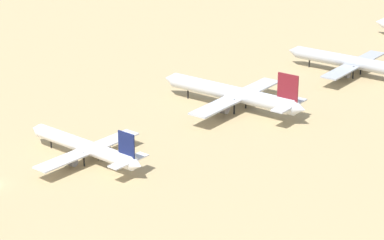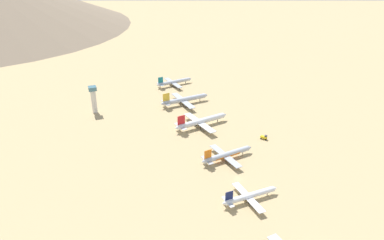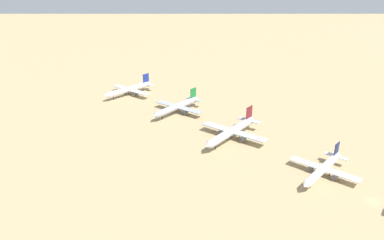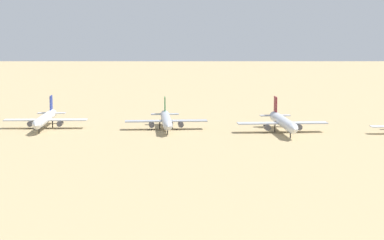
# 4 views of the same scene
# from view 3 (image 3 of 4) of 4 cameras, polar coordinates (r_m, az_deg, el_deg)

# --- Properties ---
(ground_plane) EXTENTS (2257.73, 2257.73, 0.00)m
(ground_plane) POSITION_cam_3_polar(r_m,az_deg,el_deg) (163.45, 27.87, -11.88)
(ground_plane) COLOR tan
(parked_jet_0) EXTENTS (48.52, 39.47, 13.98)m
(parked_jet_0) POSITION_cam_3_polar(r_m,az_deg,el_deg) (279.77, -10.31, 5.04)
(parked_jet_0) COLOR silver
(parked_jet_0) RESTS_ON ground
(parked_jet_1) EXTENTS (47.71, 38.93, 13.77)m
(parked_jet_1) POSITION_cam_3_polar(r_m,az_deg,el_deg) (236.56, -2.38, 2.25)
(parked_jet_1) COLOR #B2B7C1
(parked_jet_1) RESTS_ON ground
(parked_jet_2) EXTENTS (50.89, 41.52, 14.68)m
(parked_jet_2) POSITION_cam_3_polar(r_m,az_deg,el_deg) (197.75, 6.74, -1.84)
(parked_jet_2) COLOR silver
(parked_jet_2) RESTS_ON ground
(parked_jet_3) EXTENTS (40.46, 32.90, 11.66)m
(parked_jet_3) POSITION_cam_3_polar(r_m,az_deg,el_deg) (171.55, 20.99, -7.52)
(parked_jet_3) COLOR white
(parked_jet_3) RESTS_ON ground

